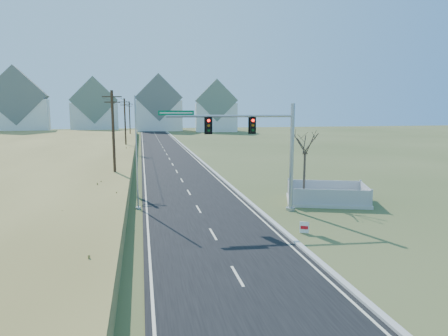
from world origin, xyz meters
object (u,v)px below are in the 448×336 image
(bare_tree, at_px, (305,141))
(fence_enclosure, at_px, (327,199))
(traffic_signal_mast, at_px, (266,147))
(open_sign, at_px, (304,227))
(flagpole, at_px, (137,165))

(bare_tree, bearing_deg, fence_enclosure, -20.03)
(traffic_signal_mast, relative_size, open_sign, 14.28)
(fence_enclosure, height_order, bare_tree, bare_tree)
(traffic_signal_mast, xyz_separation_m, open_sign, (0.73, -5.41, -4.31))
(fence_enclosure, relative_size, bare_tree, 1.21)
(open_sign, xyz_separation_m, bare_tree, (3.23, 7.73, 4.43))
(fence_enclosure, bearing_deg, flagpole, -164.12)
(flagpole, bearing_deg, bare_tree, -0.67)
(fence_enclosure, xyz_separation_m, flagpole, (-14.55, 0.76, 3.00))
(flagpole, distance_m, bare_tree, 12.95)
(traffic_signal_mast, height_order, fence_enclosure, traffic_signal_mast)
(fence_enclosure, distance_m, open_sign, 8.65)
(fence_enclosure, height_order, open_sign, fence_enclosure)
(open_sign, bearing_deg, traffic_signal_mast, 123.80)
(fence_enclosure, xyz_separation_m, bare_tree, (-1.69, 0.61, 4.51))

